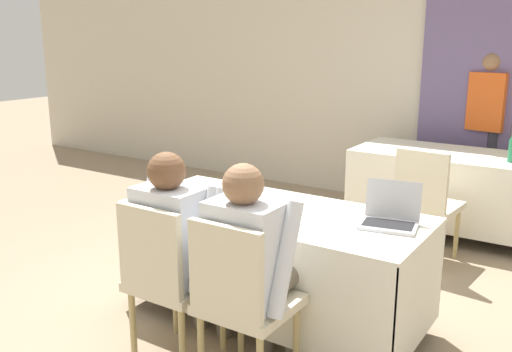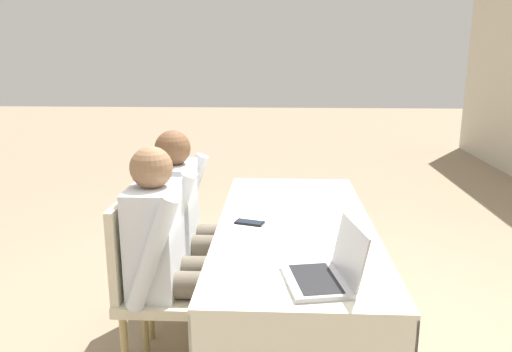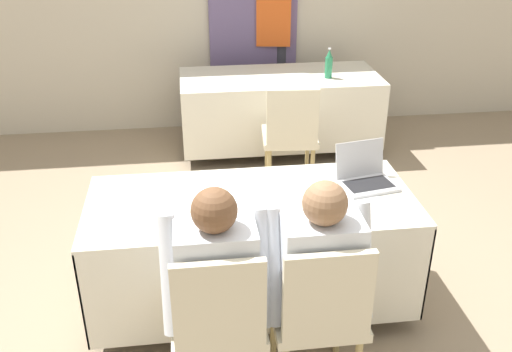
% 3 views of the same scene
% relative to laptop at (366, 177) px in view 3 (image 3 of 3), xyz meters
% --- Properties ---
extents(ground_plane, '(24.00, 24.00, 0.00)m').
position_rel_laptop_xyz_m(ground_plane, '(-0.68, -0.10, -0.78)').
color(ground_plane, gray).
extents(conference_table_near, '(1.83, 0.80, 0.73)m').
position_rel_laptop_xyz_m(conference_table_near, '(-0.68, -0.10, -0.22)').
color(conference_table_near, silver).
rests_on(conference_table_near, ground_plane).
extents(conference_table_far, '(1.83, 0.80, 0.73)m').
position_rel_laptop_xyz_m(conference_table_far, '(-0.14, 2.17, -0.22)').
color(conference_table_far, silver).
rests_on(conference_table_far, ground_plane).
extents(laptop, '(0.35, 0.32, 0.23)m').
position_rel_laptop_xyz_m(laptop, '(0.00, 0.00, 0.00)').
color(laptop, '#B7B7BC').
rests_on(laptop, conference_table_near).
extents(cell_phone, '(0.11, 0.16, 0.01)m').
position_rel_laptop_xyz_m(cell_phone, '(-0.66, -0.33, -0.04)').
color(cell_phone, black).
rests_on(cell_phone, conference_table_near).
extents(paper_beside_laptop, '(0.26, 0.33, 0.00)m').
position_rel_laptop_xyz_m(paper_beside_laptop, '(-0.07, -0.18, -0.04)').
color(paper_beside_laptop, white).
rests_on(paper_beside_laptop, conference_table_near).
extents(paper_centre_table, '(0.21, 0.30, 0.00)m').
position_rel_laptop_xyz_m(paper_centre_table, '(-0.70, -0.09, -0.04)').
color(paper_centre_table, white).
rests_on(paper_centre_table, conference_table_near).
extents(paper_left_edge, '(0.25, 0.32, 0.00)m').
position_rel_laptop_xyz_m(paper_left_edge, '(-1.01, 0.06, -0.04)').
color(paper_left_edge, white).
rests_on(paper_left_edge, conference_table_near).
extents(water_bottle, '(0.07, 0.07, 0.27)m').
position_rel_laptop_xyz_m(water_bottle, '(0.28, 2.05, 0.08)').
color(water_bottle, '#288456').
rests_on(water_bottle, conference_table_far).
extents(chair_near_left, '(0.44, 0.44, 0.92)m').
position_rel_laptop_xyz_m(chair_near_left, '(-0.92, -0.80, -0.27)').
color(chair_near_left, tan).
rests_on(chair_near_left, ground_plane).
extents(chair_near_right, '(0.44, 0.44, 0.92)m').
position_rel_laptop_xyz_m(chair_near_right, '(-0.45, -0.80, -0.27)').
color(chair_near_right, tan).
rests_on(chair_near_right, ground_plane).
extents(chair_far_spare, '(0.48, 0.48, 0.92)m').
position_rel_laptop_xyz_m(chair_far_spare, '(-0.19, 1.34, -0.27)').
color(chair_far_spare, tan).
rests_on(chair_far_spare, ground_plane).
extents(person_checkered_shirt, '(0.50, 0.52, 1.18)m').
position_rel_laptop_xyz_m(person_checkered_shirt, '(-0.92, -0.70, -0.11)').
color(person_checkered_shirt, '#665B4C').
rests_on(person_checkered_shirt, ground_plane).
extents(person_white_shirt, '(0.50, 0.52, 1.18)m').
position_rel_laptop_xyz_m(person_white_shirt, '(-0.45, -0.70, -0.11)').
color(person_white_shirt, '#665B4C').
rests_on(person_white_shirt, ground_plane).
extents(person_red_shirt, '(0.37, 0.25, 1.59)m').
position_rel_laptop_xyz_m(person_red_shirt, '(-0.10, 2.87, 0.13)').
color(person_red_shirt, '#33333D').
rests_on(person_red_shirt, ground_plane).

